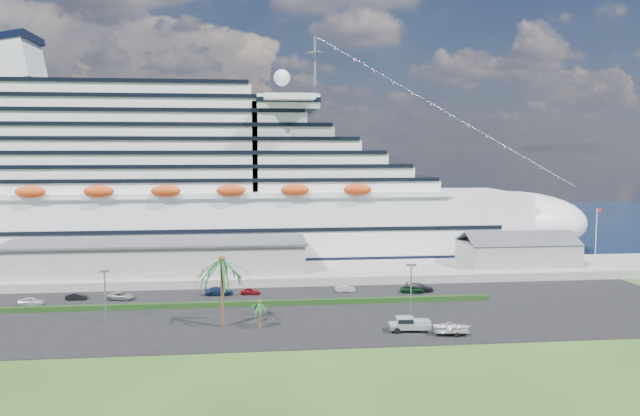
{
  "coord_description": "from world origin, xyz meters",
  "views": [
    {
      "loc": [
        -5.37,
        -88.85,
        26.9
      ],
      "look_at": [
        7.58,
        30.0,
        15.49
      ],
      "focal_mm": 35.0,
      "sensor_mm": 36.0,
      "label": 1
    }
  ],
  "objects": [
    {
      "name": "ground",
      "position": [
        0.0,
        0.0,
        0.0
      ],
      "size": [
        420.0,
        420.0,
        0.0
      ],
      "primitive_type": "plane",
      "color": "#2E4A18",
      "rests_on": "ground"
    },
    {
      "name": "parked_car_7",
      "position": [
        25.84,
        23.9,
        0.87
      ],
      "size": [
        5.57,
        3.79,
        1.5
      ],
      "primitive_type": "imported",
      "rotation": [
        0.0,
        0.0,
        1.21
      ],
      "color": "black",
      "rests_on": "asphalt_lot"
    },
    {
      "name": "asphalt_lot",
      "position": [
        0.0,
        11.0,
        0.06
      ],
      "size": [
        140.0,
        38.0,
        0.12
      ],
      "primitive_type": "cube",
      "color": "black",
      "rests_on": "ground"
    },
    {
      "name": "flagpole",
      "position": [
        70.04,
        40.0,
        8.27
      ],
      "size": [
        1.08,
        0.16,
        12.0
      ],
      "color": "silver",
      "rests_on": "wharf"
    },
    {
      "name": "parked_car_4",
      "position": [
        -5.91,
        24.56,
        0.75
      ],
      "size": [
        3.76,
        1.6,
        1.27
      ],
      "primitive_type": "imported",
      "rotation": [
        0.0,
        0.0,
        1.54
      ],
      "color": "maroon",
      "rests_on": "asphalt_lot"
    },
    {
      "name": "parked_car_5",
      "position": [
        11.78,
        24.73,
        0.73
      ],
      "size": [
        3.75,
        1.39,
        1.22
      ],
      "primitive_type": "imported",
      "rotation": [
        0.0,
        0.0,
        1.54
      ],
      "color": "#B5B7BD",
      "rests_on": "asphalt_lot"
    },
    {
      "name": "terminal_building",
      "position": [
        -25.0,
        40.0,
        5.01
      ],
      "size": [
        61.0,
        15.0,
        6.3
      ],
      "color": "gray",
      "rests_on": "wharf"
    },
    {
      "name": "parked_car_6",
      "position": [
        24.1,
        22.75,
        0.74
      ],
      "size": [
        4.78,
        2.99,
        1.23
      ],
      "primitive_type": "imported",
      "rotation": [
        0.0,
        0.0,
        1.35
      ],
      "color": "#0C3316",
      "rests_on": "asphalt_lot"
    },
    {
      "name": "palm_short",
      "position": [
        -4.5,
        2.5,
        3.67
      ],
      "size": [
        3.53,
        3.53,
        4.56
      ],
      "color": "#47301E",
      "rests_on": "ground"
    },
    {
      "name": "parked_car_3",
      "position": [
        -11.67,
        24.75,
        0.88
      ],
      "size": [
        5.28,
        2.3,
        1.51
      ],
      "primitive_type": "imported",
      "rotation": [
        0.0,
        0.0,
        1.53
      ],
      "color": "#122041",
      "rests_on": "asphalt_lot"
    },
    {
      "name": "hedge",
      "position": [
        -8.0,
        16.0,
        0.57
      ],
      "size": [
        88.0,
        1.1,
        0.9
      ],
      "primitive_type": "cube",
      "color": "black",
      "rests_on": "asphalt_lot"
    },
    {
      "name": "boat_trailer",
      "position": [
        22.97,
        -3.96,
        1.31
      ],
      "size": [
        6.37,
        4.4,
        1.8
      ],
      "color": "gray",
      "rests_on": "asphalt_lot"
    },
    {
      "name": "pickup_truck",
      "position": [
        17.33,
        -1.35,
        1.3
      ],
      "size": [
        6.25,
        2.68,
        2.16
      ],
      "color": "black",
      "rests_on": "asphalt_lot"
    },
    {
      "name": "lamp_post_left",
      "position": [
        -28.0,
        8.0,
        5.34
      ],
      "size": [
        1.6,
        0.35,
        8.27
      ],
      "color": "gray",
      "rests_on": "asphalt_lot"
    },
    {
      "name": "parked_car_2",
      "position": [
        -28.84,
        23.13,
        0.8
      ],
      "size": [
        5.29,
        3.3,
        1.37
      ],
      "primitive_type": "imported",
      "rotation": [
        0.0,
        0.0,
        1.35
      ],
      "color": "gray",
      "rests_on": "asphalt_lot"
    },
    {
      "name": "port_shed",
      "position": [
        52.0,
        40.0,
        4.4
      ],
      "size": [
        24.0,
        12.31,
        7.37
      ],
      "color": "gray",
      "rests_on": "wharf"
    },
    {
      "name": "parked_car_1",
      "position": [
        -36.57,
        23.76,
        0.74
      ],
      "size": [
        3.79,
        1.42,
        1.24
      ],
      "primitive_type": "imported",
      "rotation": [
        0.0,
        0.0,
        1.6
      ],
      "color": "black",
      "rests_on": "asphalt_lot"
    },
    {
      "name": "wharf",
      "position": [
        0.0,
        40.0,
        0.9
      ],
      "size": [
        240.0,
        20.0,
        1.8
      ],
      "primitive_type": "cube",
      "color": "gray",
      "rests_on": "ground"
    },
    {
      "name": "water",
      "position": [
        0.0,
        130.0,
        0.01
      ],
      "size": [
        420.0,
        160.0,
        0.02
      ],
      "primitive_type": "cube",
      "color": "black",
      "rests_on": "ground"
    },
    {
      "name": "lamp_post_right",
      "position": [
        20.0,
        8.0,
        5.34
      ],
      "size": [
        1.6,
        0.35,
        8.27
      ],
      "color": "gray",
      "rests_on": "asphalt_lot"
    },
    {
      "name": "cruise_ship",
      "position": [
        -21.53,
        64.0,
        16.69
      ],
      "size": [
        191.0,
        38.0,
        54.0
      ],
      "color": "silver",
      "rests_on": "ground"
    },
    {
      "name": "palm_tall",
      "position": [
        -10.0,
        4.0,
        9.2
      ],
      "size": [
        8.82,
        8.82,
        11.13
      ],
      "color": "#47301E",
      "rests_on": "ground"
    },
    {
      "name": "parked_car_0",
      "position": [
        -43.22,
        20.42,
        0.84
      ],
      "size": [
        4.33,
        1.93,
        1.45
      ],
      "primitive_type": "imported",
      "rotation": [
        0.0,
        0.0,
        1.52
      ],
      "color": "silver",
      "rests_on": "asphalt_lot"
    }
  ]
}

